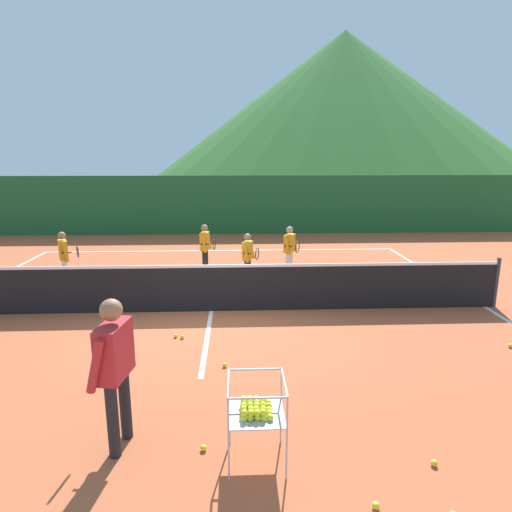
{
  "coord_description": "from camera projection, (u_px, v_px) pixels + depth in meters",
  "views": [
    {
      "loc": [
        0.53,
        -8.44,
        3.11
      ],
      "look_at": [
        0.93,
        0.31,
        1.07
      ],
      "focal_mm": 30.66,
      "sensor_mm": 36.0,
      "label": 1
    }
  ],
  "objects": [
    {
      "name": "tennis_ball_8",
      "position": [
        376.0,
        506.0,
        3.92
      ],
      "size": [
        0.07,
        0.07,
        0.07
      ],
      "primitive_type": "sphere",
      "color": "yellow",
      "rests_on": "ground"
    },
    {
      "name": "line_baseline_far",
      "position": [
        221.0,
        250.0,
        14.51
      ],
      "size": [
        11.42,
        0.08,
        0.01
      ],
      "primitive_type": "cube",
      "color": "white",
      "rests_on": "ground"
    },
    {
      "name": "ball_cart",
      "position": [
        255.0,
        409.0,
        4.42
      ],
      "size": [
        0.58,
        0.58,
        0.9
      ],
      "color": "#B7B7BC",
      "rests_on": "ground"
    },
    {
      "name": "student_3",
      "position": [
        290.0,
        247.0,
        11.26
      ],
      "size": [
        0.42,
        0.72,
        1.32
      ],
      "color": "silver",
      "rests_on": "ground"
    },
    {
      "name": "tennis_ball_9",
      "position": [
        176.0,
        336.0,
        7.6
      ],
      "size": [
        0.07,
        0.07,
        0.07
      ],
      "primitive_type": "sphere",
      "color": "yellow",
      "rests_on": "ground"
    },
    {
      "name": "windscreen_fence",
      "position": [
        223.0,
        205.0,
        17.31
      ],
      "size": [
        25.12,
        0.08,
        2.32
      ],
      "primitive_type": "cube",
      "color": "#1E5B2D",
      "rests_on": "ground"
    },
    {
      "name": "tennis_ball_3",
      "position": [
        225.0,
        365.0,
        6.54
      ],
      "size": [
        0.07,
        0.07,
        0.07
      ],
      "primitive_type": "sphere",
      "color": "yellow",
      "rests_on": "ground"
    },
    {
      "name": "tennis_ball_4",
      "position": [
        434.0,
        463.0,
        4.46
      ],
      "size": [
        0.07,
        0.07,
        0.07
      ],
      "primitive_type": "sphere",
      "color": "yellow",
      "rests_on": "ground"
    },
    {
      "name": "hill_1",
      "position": [
        342.0,
        105.0,
        62.24
      ],
      "size": [
        53.51,
        53.51,
        19.87
      ],
      "primitive_type": "cone",
      "color": "#2D6628",
      "rests_on": "ground"
    },
    {
      "name": "ground_plane",
      "position": [
        211.0,
        311.0,
        8.9
      ],
      "size": [
        120.0,
        120.0,
        0.0
      ],
      "primitive_type": "plane",
      "color": "#B25633"
    },
    {
      "name": "line_service_center",
      "position": [
        211.0,
        311.0,
        8.9
      ],
      "size": [
        0.08,
        5.54,
        0.01
      ],
      "primitive_type": "cube",
      "color": "white",
      "rests_on": "ground"
    },
    {
      "name": "tennis_ball_5",
      "position": [
        510.0,
        346.0,
        7.21
      ],
      "size": [
        0.07,
        0.07,
        0.07
      ],
      "primitive_type": "sphere",
      "color": "yellow",
      "rests_on": "ground"
    },
    {
      "name": "line_sideline_east",
      "position": [
        484.0,
        307.0,
        9.15
      ],
      "size": [
        0.08,
        11.49,
        0.01
      ],
      "primitive_type": "cube",
      "color": "white",
      "rests_on": "ground"
    },
    {
      "name": "student_1",
      "position": [
        205.0,
        244.0,
        11.49
      ],
      "size": [
        0.42,
        0.68,
        1.33
      ],
      "color": "black",
      "rests_on": "ground"
    },
    {
      "name": "tennis_ball_6",
      "position": [
        182.0,
        337.0,
        7.55
      ],
      "size": [
        0.07,
        0.07,
        0.07
      ],
      "primitive_type": "sphere",
      "color": "yellow",
      "rests_on": "ground"
    },
    {
      "name": "tennis_net",
      "position": [
        211.0,
        288.0,
        8.78
      ],
      "size": [
        11.88,
        0.08,
        1.05
      ],
      "color": "#333338",
      "rests_on": "ground"
    },
    {
      "name": "tennis_ball_2",
      "position": [
        204.0,
        448.0,
        4.69
      ],
      "size": [
        0.07,
        0.07,
        0.07
      ],
      "primitive_type": "sphere",
      "color": "yellow",
      "rests_on": "ground"
    },
    {
      "name": "student_0",
      "position": [
        64.0,
        253.0,
        10.48
      ],
      "size": [
        0.61,
        0.54,
        1.32
      ],
      "color": "silver",
      "rests_on": "ground"
    },
    {
      "name": "instructor",
      "position": [
        114.0,
        360.0,
        4.56
      ],
      "size": [
        0.44,
        0.81,
        1.69
      ],
      "color": "black",
      "rests_on": "ground"
    },
    {
      "name": "hill_0",
      "position": [
        390.0,
        124.0,
        60.43
      ],
      "size": [
        40.14,
        40.14,
        14.61
      ],
      "primitive_type": "cone",
      "color": "#38702D",
      "rests_on": "ground"
    },
    {
      "name": "student_2",
      "position": [
        248.0,
        254.0,
        10.57
      ],
      "size": [
        0.41,
        0.68,
        1.27
      ],
      "color": "navy",
      "rests_on": "ground"
    }
  ]
}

